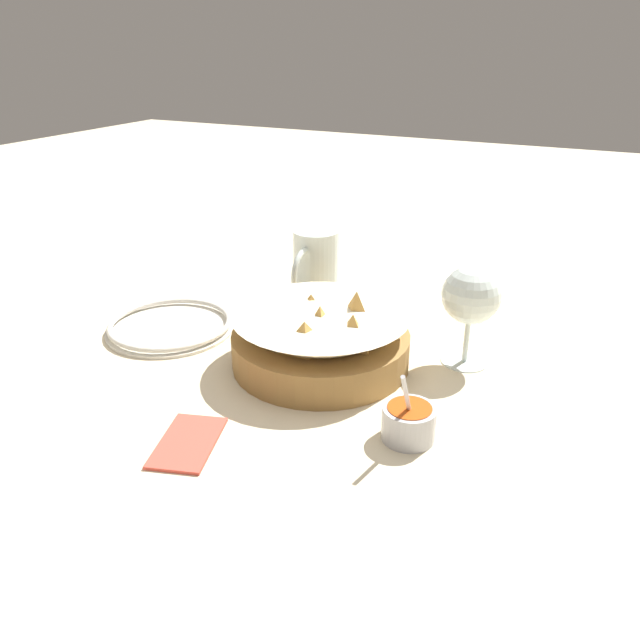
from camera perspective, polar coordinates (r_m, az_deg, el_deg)
The scene contains 7 objects.
ground_plane at distance 0.84m, azimuth 2.09°, elevation -4.47°, with size 4.00×4.00×0.00m, color beige.
food_basket at distance 0.84m, azimuth 0.10°, elevation -1.96°, with size 0.24×0.24×0.10m.
sauce_cup at distance 0.70m, azimuth 8.12°, elevation -9.14°, with size 0.06×0.06×0.10m.
wine_glass at distance 0.84m, azimuth 13.64°, elevation 1.96°, with size 0.08×0.08×0.14m.
beer_mug at distance 1.04m, azimuth -0.41°, elevation 4.77°, with size 0.12×0.08×0.12m.
side_plate at distance 0.97m, azimuth -13.53°, elevation -0.49°, with size 0.19×0.19×0.01m.
napkin at distance 0.71m, azimuth -12.01°, elevation -10.76°, with size 0.11×0.09×0.01m.
Camera 1 is at (0.67, 0.30, 0.41)m, focal length 35.00 mm.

